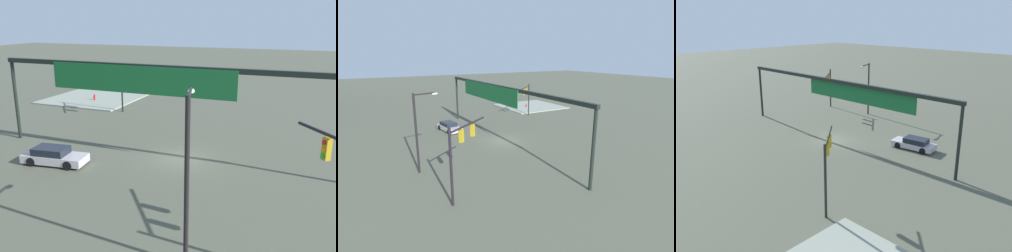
# 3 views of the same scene
# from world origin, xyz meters

# --- Properties ---
(ground_plane) EXTENTS (215.40, 215.40, 0.00)m
(ground_plane) POSITION_xyz_m (0.00, 0.00, 0.00)
(ground_plane) COLOR #515343
(traffic_signal_near_corner) EXTENTS (3.30, 4.12, 5.71)m
(traffic_signal_near_corner) POSITION_xyz_m (-10.36, 9.48, 4.03)
(traffic_signal_near_corner) COLOR black
(traffic_signal_near_corner) RESTS_ON ground
(traffic_signal_opposite_side) EXTENTS (3.28, 3.77, 5.36)m
(traffic_signal_opposite_side) POSITION_xyz_m (9.79, -9.96, 3.86)
(traffic_signal_opposite_side) COLOR black
(traffic_signal_opposite_side) RESTS_ON ground
(streetlamp_curved_arm) EXTENTS (0.86, 2.41, 7.15)m
(streetlamp_curved_arm) POSITION_xyz_m (-4.23, 10.94, 4.21)
(streetlamp_curved_arm) COLOR black
(streetlamp_curved_arm) RESTS_ON ground
(overhead_sign_gantry) EXTENTS (29.19, 0.43, 6.80)m
(overhead_sign_gantry) POSITION_xyz_m (0.96, 0.55, 5.82)
(overhead_sign_gantry) COLOR black
(overhead_sign_gantry) RESTS_ON ground
(sedan_car_approaching) EXTENTS (4.68, 2.32, 1.21)m
(sedan_car_approaching) POSITION_xyz_m (7.87, 4.20, 0.57)
(sedan_car_approaching) COLOR #B9B0B3
(sedan_car_approaching) RESTS_ON ground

